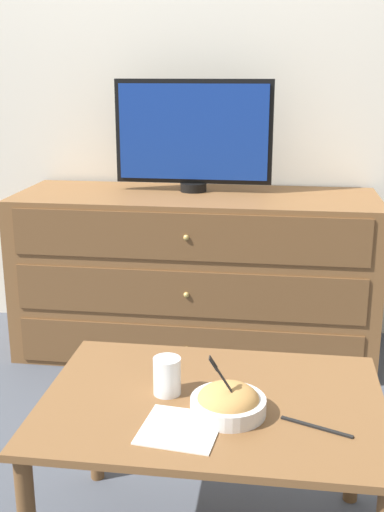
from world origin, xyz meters
The scene contains 9 objects.
ground_plane centered at (0.00, 0.00, 0.00)m, with size 12.00×12.00×0.00m, color #474C56.
wall_back centered at (0.00, 0.03, 1.30)m, with size 12.00×0.05×2.60m.
dresser centered at (0.11, -0.32, 0.38)m, with size 1.63×0.59×0.75m.
tv centered at (0.09, -0.23, 1.02)m, with size 0.71×0.12×0.50m.
coffee_table centered at (0.33, -1.65, 0.41)m, with size 0.89×0.63×0.47m.
takeout_bowl centered at (0.38, -1.72, 0.50)m, with size 0.19×0.19×0.16m.
drink_cup centered at (0.21, -1.64, 0.52)m, with size 0.07×0.07×0.10m.
napkin centered at (0.27, -1.81, 0.47)m, with size 0.20×0.20×0.00m.
knife centered at (0.60, -1.76, 0.47)m, with size 0.17×0.08×0.01m.
Camera 1 is at (0.49, -3.14, 1.30)m, focal length 45.00 mm.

